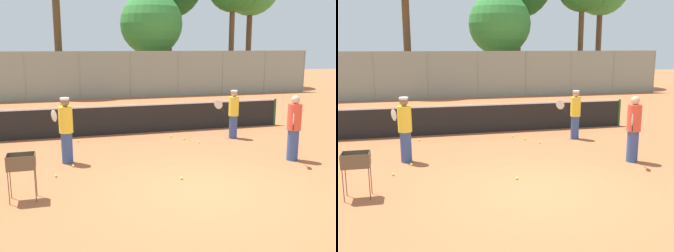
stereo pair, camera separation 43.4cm
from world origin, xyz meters
TOP-DOWN VIEW (x-y plane):
  - ground_plane at (0.00, 0.00)m, footprint 80.00×80.00m
  - tennis_net at (0.00, 6.21)m, footprint 11.14×0.10m
  - back_fence at (0.00, 16.32)m, footprint 27.75×0.08m
  - tree_3 at (3.55, 19.17)m, footprint 4.27×4.27m
  - player_white_outfit at (2.88, 4.53)m, footprint 0.82×0.52m
  - player_red_cap at (3.32, 1.58)m, footprint 0.65×0.80m
  - player_yellow_shirt at (-2.75, 3.04)m, footprint 0.60×0.82m
  - ball_cart at (-3.74, 0.54)m, footprint 0.56×0.41m
  - tennis_ball_0 at (0.85, 5.21)m, footprint 0.07×0.07m
  - tennis_ball_2 at (1.49, 4.16)m, footprint 0.07×0.07m
  - tennis_ball_3 at (-3.07, 1.87)m, footprint 0.07×0.07m
  - tennis_ball_4 at (-0.17, 0.87)m, footprint 0.07×0.07m
  - tennis_ball_5 at (-2.34, 5.41)m, footprint 0.07×0.07m
  - tennis_ball_6 at (1.17, 4.76)m, footprint 0.07×0.07m
  - tennis_ball_7 at (-2.62, 2.59)m, footprint 0.07×0.07m
  - tennis_ball_8 at (4.36, 3.08)m, footprint 0.07×0.07m
  - parked_car at (6.21, 20.46)m, footprint 4.20×1.70m

SIDE VIEW (x-z plane):
  - ground_plane at x=0.00m, z-range 0.00..0.00m
  - tennis_ball_0 at x=0.85m, z-range 0.00..0.07m
  - tennis_ball_2 at x=1.49m, z-range 0.00..0.07m
  - tennis_ball_3 at x=-3.07m, z-range 0.00..0.07m
  - tennis_ball_4 at x=-0.17m, z-range 0.00..0.07m
  - tennis_ball_5 at x=-2.34m, z-range 0.00..0.07m
  - tennis_ball_6 at x=1.17m, z-range 0.00..0.07m
  - tennis_ball_7 at x=-2.62m, z-range 0.00..0.07m
  - tennis_ball_8 at x=4.36m, z-range 0.00..0.07m
  - tennis_net at x=0.00m, z-range 0.02..1.09m
  - parked_car at x=6.21m, z-range -0.14..1.46m
  - ball_cart at x=-3.74m, z-range 0.26..1.25m
  - player_white_outfit at x=2.88m, z-range 0.03..1.70m
  - player_yellow_shirt at x=-2.75m, z-range 0.03..1.83m
  - player_red_cap at x=3.32m, z-range 0.03..1.85m
  - back_fence at x=0.00m, z-range 0.00..2.86m
  - tree_3 at x=3.55m, z-range 1.25..8.04m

